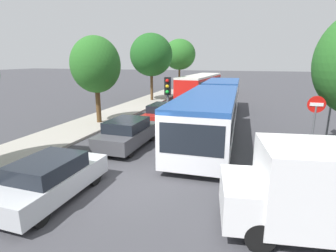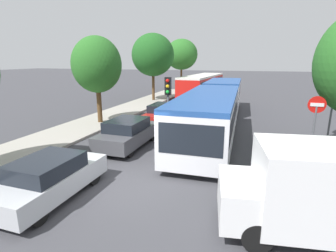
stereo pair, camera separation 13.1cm
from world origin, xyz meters
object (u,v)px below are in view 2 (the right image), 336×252
direction_sign_post (334,94)px  no_entry_sign (315,119)px  queued_car_red (163,114)px  city_bus_rear (202,84)px  queued_car_silver (50,178)px  tree_left_distant (182,55)px  articulated_bus (217,104)px  traffic_light (168,95)px  queued_car_graphite (128,133)px  white_van (335,190)px  tree_left_far (153,56)px  tree_left_mid (97,65)px

direction_sign_post → no_entry_sign: bearing=58.9°
queued_car_red → direction_sign_post: direction_sign_post is taller
city_bus_rear → queued_car_red: bearing=-175.2°
queued_car_silver → tree_left_distant: tree_left_distant is taller
articulated_bus → traffic_light: size_ratio=5.13×
queued_car_graphite → queued_car_silver: bearing=-179.7°
traffic_light → no_entry_sign: bearing=75.2°
articulated_bus → queued_car_graphite: size_ratio=4.24×
queued_car_silver → no_entry_sign: 10.37m
white_van → tree_left_distant: (-11.99, 30.02, 3.71)m
queued_car_red → tree_left_far: 10.88m
direction_sign_post → tree_left_distant: 25.59m
traffic_light → tree_left_mid: (-5.62, 2.33, 1.43)m
white_van → no_entry_sign: 5.43m
tree_left_distant → articulated_bus: bearing=-68.5°
articulated_bus → direction_sign_post: size_ratio=4.84×
queued_car_graphite → tree_left_far: (-4.19, 14.40, 3.89)m
queued_car_graphite → queued_car_red: queued_car_graphite is taller
articulated_bus → tree_left_mid: size_ratio=3.03×
no_entry_sign → tree_left_far: (-12.50, 13.70, 2.74)m
traffic_light → tree_left_distant: tree_left_distant is taller
tree_left_mid → tree_left_far: bearing=91.0°
city_bus_rear → white_van: bearing=-157.9°
tree_left_far → tree_left_distant: size_ratio=0.97×
white_van → direction_sign_post: (1.89, 8.65, 1.33)m
queued_car_silver → white_van: bearing=-84.5°
queued_car_graphite → no_entry_sign: bearing=-84.5°
city_bus_rear → tree_left_mid: (-3.93, -16.01, 2.49)m
queued_car_red → no_entry_sign: size_ratio=1.40×
articulated_bus → city_bus_rear: 14.56m
queued_car_silver → direction_sign_post: 13.61m
queued_car_graphite → white_van: 9.13m
city_bus_rear → queued_car_silver: bearing=-175.7°
queued_car_red → direction_sign_post: bearing=-96.4°
queued_car_silver → tree_left_mid: (-3.96, 9.13, 3.24)m
articulated_bus → traffic_light: 4.77m
queued_car_silver → white_van: size_ratio=0.75×
articulated_bus → direction_sign_post: (6.14, -1.74, 1.08)m
traffic_light → queued_car_red: bearing=-165.6°
no_entry_sign → tree_left_far: bearing=-137.6°
traffic_light → direction_sign_post: bearing=99.0°
queued_car_graphite → tree_left_distant: 26.03m
queued_car_red → tree_left_far: tree_left_far is taller
tree_left_mid → tree_left_distant: (-0.17, 21.54, 1.02)m
white_van → tree_left_mid: bearing=-44.5°
queued_car_red → direction_sign_post: 9.88m
city_bus_rear → no_entry_sign: bearing=-152.1°
white_van → queued_car_red: bearing=-60.7°
queued_car_graphite → traffic_light: bearing=-46.9°
queued_car_red → no_entry_sign: 9.46m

